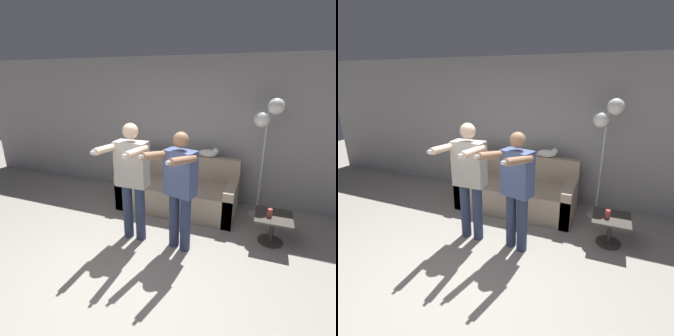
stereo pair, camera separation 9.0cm
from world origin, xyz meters
The scene contains 9 objects.
ground_plane centered at (0.00, 0.00, 0.00)m, with size 16.00×16.00×0.00m, color gray.
wall_back centered at (0.00, 2.64, 1.30)m, with size 10.00×0.05×2.60m.
couch centered at (0.00, 2.02, 0.30)m, with size 2.02×0.86×0.91m.
person_left centered at (-0.29, 0.90, 0.97)m, with size 0.51×0.67×1.68m.
person_right centered at (0.39, 0.90, 0.93)m, with size 0.58×0.75×1.62m.
cat centered at (0.44, 2.34, 0.99)m, with size 0.46×0.14×0.17m.
floor_lamp centered at (1.35, 2.22, 1.59)m, with size 0.42×0.29×1.95m.
side_table centered at (1.57, 1.49, 0.30)m, with size 0.50×0.50×0.42m.
cup centered at (1.52, 1.45, 0.47)m, with size 0.07×0.07×0.11m.
Camera 2 is at (1.42, -1.99, 2.22)m, focal length 28.00 mm.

